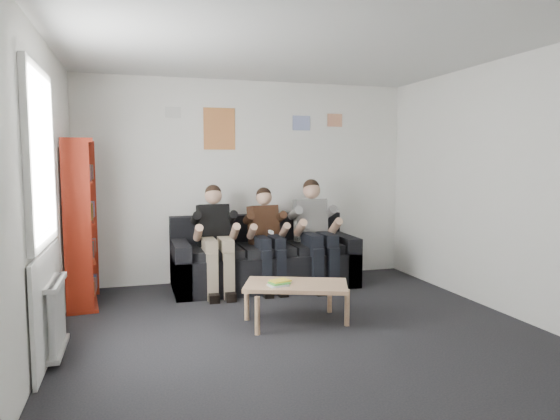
{
  "coord_description": "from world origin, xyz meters",
  "views": [
    {
      "loc": [
        -1.51,
        -4.16,
        1.62
      ],
      "look_at": [
        0.09,
        1.3,
        1.06
      ],
      "focal_mm": 32.0,
      "sensor_mm": 36.0,
      "label": 1
    }
  ],
  "objects_px": {
    "sofa": "(263,261)",
    "person_middle": "(267,238)",
    "coffee_table": "(296,288)",
    "person_left": "(216,239)",
    "person_right": "(316,233)",
    "bookshelf": "(82,223)"
  },
  "relations": [
    {
      "from": "sofa",
      "to": "coffee_table",
      "type": "bearing_deg",
      "value": -92.52
    },
    {
      "from": "sofa",
      "to": "person_middle",
      "type": "distance_m",
      "value": 0.39
    },
    {
      "from": "person_middle",
      "to": "person_right",
      "type": "bearing_deg",
      "value": -9.07
    },
    {
      "from": "person_left",
      "to": "sofa",
      "type": "bearing_deg",
      "value": 15.57
    },
    {
      "from": "sofa",
      "to": "bookshelf",
      "type": "bearing_deg",
      "value": -172.84
    },
    {
      "from": "sofa",
      "to": "person_middle",
      "type": "xyz_separation_m",
      "value": [
        0.0,
        -0.2,
        0.33
      ]
    },
    {
      "from": "coffee_table",
      "to": "bookshelf",
      "type": "bearing_deg",
      "value": 148.22
    },
    {
      "from": "bookshelf",
      "to": "person_left",
      "type": "distance_m",
      "value": 1.54
    },
    {
      "from": "coffee_table",
      "to": "person_middle",
      "type": "xyz_separation_m",
      "value": [
        0.07,
        1.37,
        0.3
      ]
    },
    {
      "from": "coffee_table",
      "to": "sofa",
      "type": "bearing_deg",
      "value": 87.48
    },
    {
      "from": "bookshelf",
      "to": "person_left",
      "type": "height_order",
      "value": "bookshelf"
    },
    {
      "from": "coffee_table",
      "to": "person_left",
      "type": "bearing_deg",
      "value": 113.03
    },
    {
      "from": "sofa",
      "to": "person_middle",
      "type": "relative_size",
      "value": 1.82
    },
    {
      "from": "bookshelf",
      "to": "person_middle",
      "type": "bearing_deg",
      "value": -4.03
    },
    {
      "from": "sofa",
      "to": "person_left",
      "type": "distance_m",
      "value": 0.77
    },
    {
      "from": "sofa",
      "to": "person_right",
      "type": "height_order",
      "value": "person_right"
    },
    {
      "from": "person_right",
      "to": "person_left",
      "type": "bearing_deg",
      "value": -175.35
    },
    {
      "from": "coffee_table",
      "to": "person_right",
      "type": "relative_size",
      "value": 0.73
    },
    {
      "from": "bookshelf",
      "to": "person_middle",
      "type": "height_order",
      "value": "bookshelf"
    },
    {
      "from": "person_left",
      "to": "person_middle",
      "type": "bearing_deg",
      "value": -1.73
    },
    {
      "from": "bookshelf",
      "to": "person_middle",
      "type": "xyz_separation_m",
      "value": [
        2.17,
        0.07,
        -0.28
      ]
    },
    {
      "from": "bookshelf",
      "to": "coffee_table",
      "type": "height_order",
      "value": "bookshelf"
    }
  ]
}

